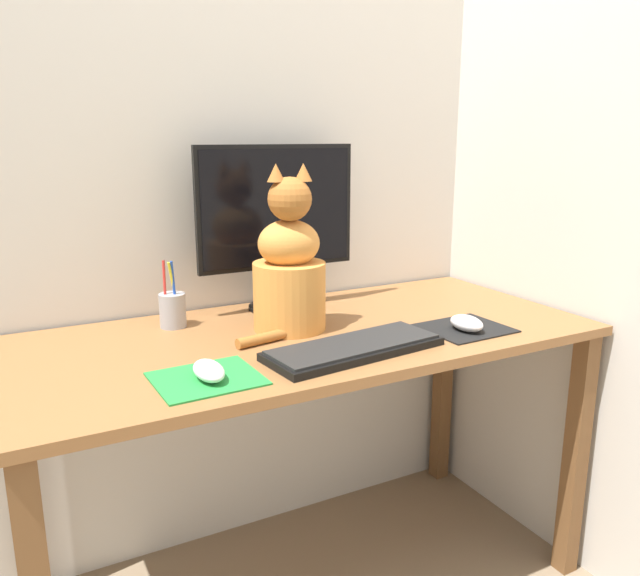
{
  "coord_description": "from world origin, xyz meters",
  "views": [
    {
      "loc": [
        -0.68,
        -1.35,
        1.23
      ],
      "look_at": [
        -0.01,
        -0.07,
        0.88
      ],
      "focal_mm": 35.0,
      "sensor_mm": 36.0,
      "label": 1
    }
  ],
  "objects_px": {
    "pen_cup": "(173,309)",
    "cat": "(289,270)",
    "monitor": "(277,218)",
    "keyboard": "(354,348)",
    "computer_mouse_left": "(209,371)",
    "computer_mouse_right": "(467,323)"
  },
  "relations": [
    {
      "from": "cat",
      "to": "pen_cup",
      "type": "relative_size",
      "value": 2.39
    },
    {
      "from": "computer_mouse_right",
      "to": "cat",
      "type": "distance_m",
      "value": 0.47
    },
    {
      "from": "monitor",
      "to": "pen_cup",
      "type": "height_order",
      "value": "monitor"
    },
    {
      "from": "keyboard",
      "to": "computer_mouse_right",
      "type": "bearing_deg",
      "value": -6.3
    },
    {
      "from": "computer_mouse_right",
      "to": "monitor",
      "type": "bearing_deg",
      "value": 127.98
    },
    {
      "from": "computer_mouse_right",
      "to": "cat",
      "type": "bearing_deg",
      "value": 149.07
    },
    {
      "from": "monitor",
      "to": "cat",
      "type": "distance_m",
      "value": 0.23
    },
    {
      "from": "computer_mouse_left",
      "to": "cat",
      "type": "relative_size",
      "value": 0.26
    },
    {
      "from": "pen_cup",
      "to": "cat",
      "type": "bearing_deg",
      "value": -31.5
    },
    {
      "from": "computer_mouse_left",
      "to": "pen_cup",
      "type": "height_order",
      "value": "pen_cup"
    },
    {
      "from": "computer_mouse_left",
      "to": "computer_mouse_right",
      "type": "height_order",
      "value": "computer_mouse_right"
    },
    {
      "from": "monitor",
      "to": "cat",
      "type": "relative_size",
      "value": 1.1
    },
    {
      "from": "keyboard",
      "to": "cat",
      "type": "height_order",
      "value": "cat"
    },
    {
      "from": "monitor",
      "to": "computer_mouse_left",
      "type": "xyz_separation_m",
      "value": [
        -0.35,
        -0.43,
        -0.24
      ]
    },
    {
      "from": "pen_cup",
      "to": "computer_mouse_left",
      "type": "bearing_deg",
      "value": -94.84
    },
    {
      "from": "computer_mouse_left",
      "to": "computer_mouse_right",
      "type": "bearing_deg",
      "value": 0.68
    },
    {
      "from": "monitor",
      "to": "cat",
      "type": "bearing_deg",
      "value": -105.73
    },
    {
      "from": "computer_mouse_right",
      "to": "cat",
      "type": "xyz_separation_m",
      "value": [
        -0.39,
        0.23,
        0.13
      ]
    },
    {
      "from": "cat",
      "to": "pen_cup",
      "type": "bearing_deg",
      "value": 158.37
    },
    {
      "from": "keyboard",
      "to": "cat",
      "type": "distance_m",
      "value": 0.28
    },
    {
      "from": "cat",
      "to": "pen_cup",
      "type": "xyz_separation_m",
      "value": [
        -0.26,
        0.16,
        -0.11
      ]
    },
    {
      "from": "computer_mouse_left",
      "to": "cat",
      "type": "xyz_separation_m",
      "value": [
        0.29,
        0.24,
        0.13
      ]
    }
  ]
}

